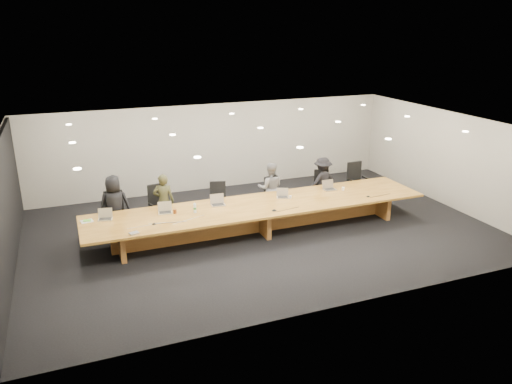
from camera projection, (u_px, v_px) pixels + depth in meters
ground at (260, 231)px, 13.21m from camera, size 12.00×12.00×0.00m
back_wall at (215, 147)px, 16.29m from camera, size 12.00×0.02×2.80m
left_wall_panel at (4, 212)px, 10.71m from camera, size 0.08×7.84×2.74m
conference_table at (260, 213)px, 13.04m from camera, size 9.00×1.80×0.75m
chair_far_left at (115, 213)px, 12.86m from camera, size 0.63×0.63×1.14m
chair_left at (161, 206)px, 13.39m from camera, size 0.72×0.72×1.16m
chair_mid_left at (218, 201)px, 13.88m from camera, size 0.66×0.66×1.06m
chair_mid_right at (274, 194)px, 14.49m from camera, size 0.64×0.64×1.03m
chair_right at (322, 187)px, 15.07m from camera, size 0.66×0.66×1.05m
chair_far_right at (358, 181)px, 15.42m from camera, size 0.63×0.63×1.18m
person_a at (115, 205)px, 12.77m from camera, size 0.82×0.58×1.59m
person_b at (164, 201)px, 13.17m from camera, size 0.63×0.51×1.51m
person_c at (270, 188)px, 14.25m from camera, size 0.89×0.79×1.51m
person_d at (322, 181)px, 14.90m from camera, size 1.03×0.69×1.48m
laptop_a at (105, 215)px, 11.92m from camera, size 0.37×0.30×0.26m
laptop_b at (165, 208)px, 12.34m from camera, size 0.38×0.30×0.27m
laptop_c at (218, 200)px, 12.87m from camera, size 0.38×0.29×0.28m
laptop_d at (283, 193)px, 13.44m from camera, size 0.38×0.33×0.25m
laptop_e at (330, 185)px, 14.07m from camera, size 0.35×0.26×0.27m
water_bottle at (195, 208)px, 12.38m from camera, size 0.09×0.09×0.23m
amber_mug at (175, 211)px, 12.35m from camera, size 0.10×0.10×0.11m
paper_cup_near at (290, 197)px, 13.41m from camera, size 0.07×0.07×0.08m
paper_cup_far at (343, 189)px, 14.06m from camera, size 0.09×0.09×0.09m
notepad at (87, 221)px, 11.85m from camera, size 0.31×0.27×0.02m
lime_gadget at (87, 220)px, 11.84m from camera, size 0.19×0.13×0.03m
av_box at (134, 233)px, 11.16m from camera, size 0.24×0.21×0.03m
mic_left at (154, 224)px, 11.69m from camera, size 0.14×0.14×0.03m
mic_center at (274, 210)px, 12.54m from camera, size 0.16×0.16×0.03m
mic_right at (368, 196)px, 13.55m from camera, size 0.12×0.12×0.03m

